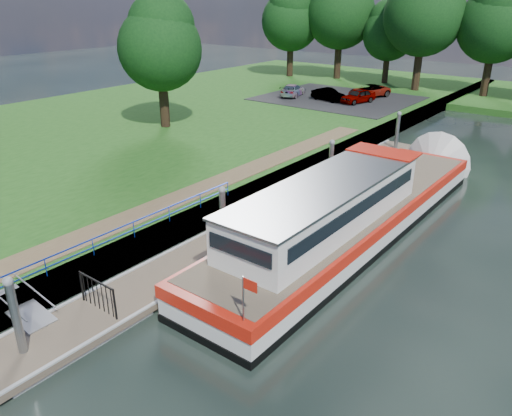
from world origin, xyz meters
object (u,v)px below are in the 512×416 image
Objects in this scene: pontoon at (283,213)px; car_a at (358,96)px; car_c at (293,90)px; car_d at (369,91)px; car_b at (328,95)px; barge at (357,209)px.

car_a is (-8.39, 24.11, 1.28)m from pontoon.
car_d is at bearing -162.13° from car_c.
car_c is 7.48m from car_d.
pontoon is at bearing -54.94° from car_a.
car_d is (-8.81, 27.27, 1.26)m from pontoon.
car_c reaches higher than pontoon.
car_b is (-2.69, -0.80, -0.05)m from car_a.
barge is 29.30m from car_d.
car_a reaches higher than car_c.
barge is at bearing 114.57° from car_c.
car_c is 0.92× the size of car_d.
barge is at bearing -46.98° from car_a.
pontoon is 25.84m from car_b.
barge is 29.21m from car_c.
car_c is (-15.08, 23.19, 1.23)m from pontoon.
car_d is at bearing -19.33° from car_b.
car_a is at bearing 109.19° from pontoon.
car_b reaches higher than pontoon.
pontoon is 7.47× the size of car_c.
car_b is at bearing 115.43° from pontoon.
car_a is at bearing 117.14° from barge.
car_b is 0.87× the size of car_c.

